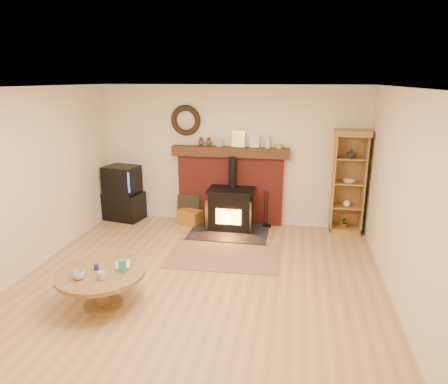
% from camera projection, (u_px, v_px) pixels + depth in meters
% --- Properties ---
extents(ground, '(5.50, 5.50, 0.00)m').
position_uv_depth(ground, '(196.00, 290.00, 5.29)').
color(ground, '#BA834D').
rests_on(ground, ground).
extents(room_shell, '(5.02, 5.52, 2.61)m').
position_uv_depth(room_shell, '(194.00, 162.00, 4.91)').
color(room_shell, beige).
rests_on(room_shell, ground).
extents(chimney_breast, '(2.20, 0.22, 1.78)m').
position_uv_depth(chimney_breast, '(230.00, 182.00, 7.59)').
color(chimney_breast, maroon).
rests_on(chimney_breast, ground).
extents(wood_stove, '(1.40, 1.00, 1.33)m').
position_uv_depth(wood_stove, '(231.00, 210.00, 7.32)').
color(wood_stove, black).
rests_on(wood_stove, ground).
extents(area_rug, '(1.77, 1.26, 0.01)m').
position_uv_depth(area_rug, '(224.00, 255.00, 6.33)').
color(area_rug, brown).
rests_on(area_rug, ground).
extents(tv_unit, '(0.81, 0.63, 1.07)m').
position_uv_depth(tv_unit, '(123.00, 194.00, 7.85)').
color(tv_unit, black).
rests_on(tv_unit, ground).
extents(curio_cabinet, '(0.60, 0.43, 1.86)m').
position_uv_depth(curio_cabinet, '(348.00, 182.00, 7.07)').
color(curio_cabinet, brown).
rests_on(curio_cabinet, ground).
extents(firelog_box, '(0.52, 0.44, 0.28)m').
position_uv_depth(firelog_box, '(190.00, 217.00, 7.65)').
color(firelog_box, gold).
rests_on(firelog_box, ground).
extents(leaning_painting, '(0.44, 0.12, 0.53)m').
position_uv_depth(leaning_painting, '(188.00, 208.00, 7.77)').
color(leaning_painting, black).
rests_on(leaning_painting, ground).
extents(fire_tools, '(0.16, 0.16, 0.70)m').
position_uv_depth(fire_tools, '(267.00, 222.00, 7.50)').
color(fire_tools, black).
rests_on(fire_tools, ground).
extents(coffee_table, '(1.08, 1.08, 0.62)m').
position_uv_depth(coffee_table, '(101.00, 278.00, 4.84)').
color(coffee_table, brown).
rests_on(coffee_table, ground).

